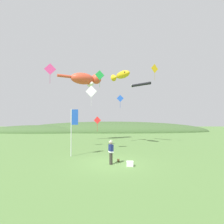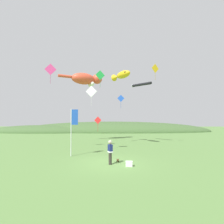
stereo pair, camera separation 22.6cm
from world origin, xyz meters
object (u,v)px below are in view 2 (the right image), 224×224
object	(u,v)px
kite_fish_windsock	(121,75)
kite_diamond_pink	(50,69)
kite_giant_cat	(86,79)
kite_diamond_blue	(121,99)
festival_attendant	(110,152)
kite_tube_streamer	(141,84)
kite_diamond_green	(100,75)
picnic_cooler	(129,164)
kite_spool	(118,160)
festival_banner_pole	(73,125)
kite_diamond_gold	(155,69)
kite_diamond_white	(91,92)
kite_diamond_red	(98,120)

from	to	relation	value
kite_fish_windsock	kite_diamond_pink	size ratio (longest dim) A/B	1.58
kite_giant_cat	kite_diamond_blue	xyz separation A→B (m)	(5.03, -0.72, -2.96)
festival_attendant	kite_tube_streamer	size ratio (longest dim) A/B	0.71
kite_diamond_green	kite_diamond_pink	size ratio (longest dim) A/B	1.02
kite_giant_cat	festival_attendant	bearing A→B (deg)	-72.80
kite_fish_windsock	picnic_cooler	bearing A→B (deg)	-88.93
kite_spool	festival_banner_pole	size ratio (longest dim) A/B	0.06
kite_tube_streamer	picnic_cooler	bearing A→B (deg)	-103.33
kite_spool	kite_diamond_green	bearing A→B (deg)	105.13
kite_diamond_blue	kite_diamond_gold	bearing A→B (deg)	-37.45
kite_giant_cat	kite_tube_streamer	world-z (taller)	kite_giant_cat
kite_giant_cat	kite_fish_windsock	bearing A→B (deg)	-38.07
kite_spool	kite_diamond_gold	bearing A→B (deg)	57.60
festival_banner_pole	kite_diamond_white	size ratio (longest dim) A/B	2.08
kite_diamond_gold	kite_diamond_red	distance (m)	9.61
kite_diamond_green	kite_giant_cat	bearing A→B (deg)	120.28
kite_diamond_blue	kite_spool	bearing A→B (deg)	-93.54
picnic_cooler	kite_diamond_white	size ratio (longest dim) A/B	0.25
festival_banner_pole	kite_tube_streamer	size ratio (longest dim) A/B	1.73
festival_banner_pole	kite_tube_streamer	distance (m)	12.01
kite_spool	picnic_cooler	bearing A→B (deg)	-57.79
kite_diamond_blue	kite_diamond_red	size ratio (longest dim) A/B	1.03
kite_spool	kite_diamond_blue	bearing A→B (deg)	86.46
kite_diamond_gold	kite_diamond_red	size ratio (longest dim) A/B	1.11
festival_attendant	kite_diamond_gold	world-z (taller)	kite_diamond_gold
festival_attendant	picnic_cooler	distance (m)	1.65
kite_tube_streamer	kite_diamond_gold	xyz separation A→B (m)	(1.39, -2.24, 1.55)
festival_attendant	kite_diamond_blue	world-z (taller)	kite_diamond_blue
kite_giant_cat	kite_diamond_green	bearing A→B (deg)	-59.72
kite_tube_streamer	kite_diamond_blue	bearing A→B (deg)	161.33
kite_spool	kite_diamond_blue	distance (m)	12.39
kite_spool	kite_diamond_white	world-z (taller)	kite_diamond_white
kite_diamond_white	kite_tube_streamer	bearing A→B (deg)	45.75
kite_fish_windsock	kite_diamond_gold	xyz separation A→B (m)	(4.18, 0.02, 0.82)
kite_diamond_red	kite_diamond_pink	distance (m)	8.07
kite_diamond_white	kite_diamond_pink	world-z (taller)	kite_diamond_pink
kite_diamond_gold	kite_diamond_white	bearing A→B (deg)	-152.03
kite_giant_cat	kite_diamond_white	world-z (taller)	kite_giant_cat
kite_diamond_white	kite_diamond_gold	xyz separation A→B (m)	(7.41, 3.93, 3.46)
kite_diamond_red	kite_spool	bearing A→B (deg)	-73.63
kite_tube_streamer	kite_diamond_white	world-z (taller)	kite_tube_streamer
kite_tube_streamer	kite_diamond_blue	size ratio (longest dim) A/B	1.30
festival_attendant	picnic_cooler	world-z (taller)	festival_attendant
festival_banner_pole	kite_spool	bearing A→B (deg)	-26.57
festival_attendant	kite_spool	bearing A→B (deg)	53.30
kite_diamond_gold	kite_diamond_pink	bearing A→B (deg)	-162.21
kite_giant_cat	kite_diamond_white	xyz separation A→B (m)	(1.77, -7.83, -3.05)
kite_diamond_gold	kite_diamond_green	size ratio (longest dim) A/B	0.97
kite_tube_streamer	kite_diamond_green	distance (m)	5.97
kite_diamond_blue	kite_diamond_red	distance (m)	5.15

